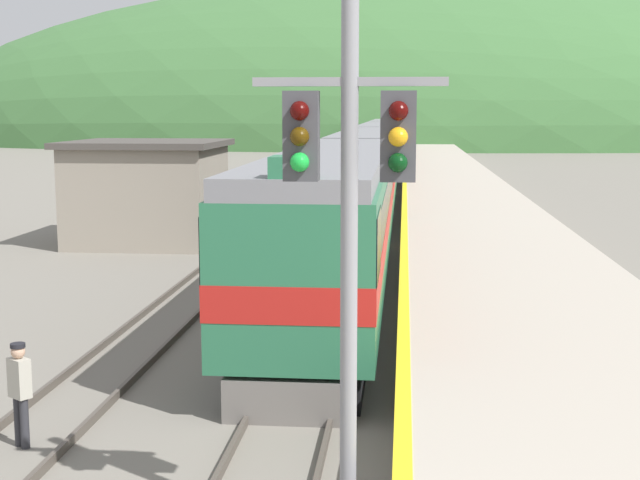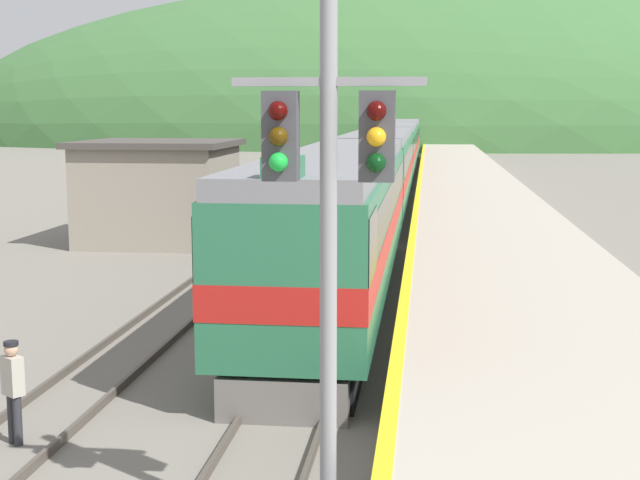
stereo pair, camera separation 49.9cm
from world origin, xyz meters
TOP-DOWN VIEW (x-y plane):
  - track_main at (0.00, 70.00)m, footprint 1.52×180.00m
  - track_siding at (-4.07, 70.00)m, footprint 1.52×180.00m
  - platform at (4.82, 50.00)m, footprint 6.02×140.00m
  - distant_hills at (0.00, 140.54)m, footprint 158.37×71.27m
  - station_shed at (-8.25, 31.18)m, footprint 5.94×5.87m
  - express_train_lead_car at (0.00, 20.71)m, footprint 2.97×19.88m
  - carriage_second at (0.00, 42.31)m, footprint 2.96×21.09m
  - carriage_third at (0.00, 64.28)m, footprint 2.96×21.09m
  - carriage_fourth at (0.00, 86.25)m, footprint 2.96×21.09m
  - signal_mast_main at (1.28, 6.79)m, footprint 2.20×0.42m
  - track_worker at (-4.09, 9.71)m, footprint 0.42×0.39m

SIDE VIEW (x-z plane):
  - distant_hills at x=0.00m, z-range -25.02..25.02m
  - track_main at x=0.00m, z-range 0.00..0.16m
  - track_siding at x=-4.07m, z-range 0.00..0.16m
  - platform at x=4.82m, z-range -0.01..1.08m
  - track_worker at x=-4.09m, z-range 0.11..1.81m
  - station_shed at x=-8.25m, z-range 0.02..4.10m
  - carriage_second at x=0.00m, z-range 0.18..4.37m
  - carriage_third at x=0.00m, z-range 0.18..4.37m
  - carriage_fourth at x=0.00m, z-range 0.18..4.37m
  - express_train_lead_car at x=0.00m, z-range 0.02..4.57m
  - signal_mast_main at x=1.28m, z-range 0.98..7.51m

